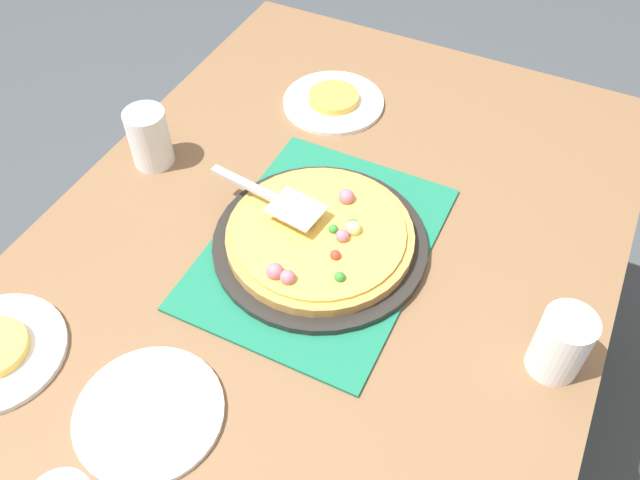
{
  "coord_description": "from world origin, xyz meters",
  "views": [
    {
      "loc": [
        0.68,
        0.33,
        1.65
      ],
      "look_at": [
        0.0,
        0.0,
        0.77
      ],
      "focal_mm": 36.84,
      "sensor_mm": 36.0,
      "label": 1
    }
  ],
  "objects_px": {
    "cup_corner": "(561,344)",
    "plate_near_left": "(333,102)",
    "pizza": "(320,235)",
    "pizza_server": "(274,198)",
    "served_slice_left": "(334,97)",
    "pizza_pan": "(320,243)",
    "plate_side": "(149,413)",
    "cup_far": "(149,138)"
  },
  "relations": [
    {
      "from": "cup_corner",
      "to": "pizza_server",
      "type": "relative_size",
      "value": 0.51
    },
    {
      "from": "cup_corner",
      "to": "plate_near_left",
      "type": "bearing_deg",
      "value": -127.21
    },
    {
      "from": "served_slice_left",
      "to": "cup_corner",
      "type": "height_order",
      "value": "cup_corner"
    },
    {
      "from": "cup_corner",
      "to": "served_slice_left",
      "type": "bearing_deg",
      "value": -127.21
    },
    {
      "from": "plate_near_left",
      "to": "pizza_server",
      "type": "distance_m",
      "value": 0.38
    },
    {
      "from": "cup_corner",
      "to": "cup_far",
      "type": "bearing_deg",
      "value": -98.04
    },
    {
      "from": "pizza",
      "to": "cup_corner",
      "type": "distance_m",
      "value": 0.43
    },
    {
      "from": "plate_near_left",
      "to": "cup_corner",
      "type": "height_order",
      "value": "cup_corner"
    },
    {
      "from": "pizza_pan",
      "to": "cup_corner",
      "type": "height_order",
      "value": "cup_corner"
    },
    {
      "from": "pizza",
      "to": "pizza_server",
      "type": "xyz_separation_m",
      "value": [
        -0.01,
        -0.1,
        0.04
      ]
    },
    {
      "from": "pizza_pan",
      "to": "plate_near_left",
      "type": "xyz_separation_m",
      "value": [
        -0.38,
        -0.15,
        -0.01
      ]
    },
    {
      "from": "pizza",
      "to": "plate_near_left",
      "type": "distance_m",
      "value": 0.41
    },
    {
      "from": "plate_near_left",
      "to": "pizza_server",
      "type": "xyz_separation_m",
      "value": [
        0.37,
        0.06,
        0.07
      ]
    },
    {
      "from": "served_slice_left",
      "to": "cup_corner",
      "type": "distance_m",
      "value": 0.73
    },
    {
      "from": "served_slice_left",
      "to": "cup_far",
      "type": "xyz_separation_m",
      "value": [
        0.32,
        -0.24,
        0.04
      ]
    },
    {
      "from": "pizza_server",
      "to": "served_slice_left",
      "type": "bearing_deg",
      "value": -171.25
    },
    {
      "from": "pizza",
      "to": "cup_corner",
      "type": "bearing_deg",
      "value": 82.48
    },
    {
      "from": "plate_near_left",
      "to": "cup_corner",
      "type": "distance_m",
      "value": 0.73
    },
    {
      "from": "plate_side",
      "to": "cup_far",
      "type": "distance_m",
      "value": 0.56
    },
    {
      "from": "cup_far",
      "to": "cup_corner",
      "type": "bearing_deg",
      "value": 81.96
    },
    {
      "from": "pizza",
      "to": "pizza_server",
      "type": "relative_size",
      "value": 1.41
    },
    {
      "from": "pizza_pan",
      "to": "cup_far",
      "type": "bearing_deg",
      "value": -98.48
    },
    {
      "from": "pizza_server",
      "to": "cup_far",
      "type": "bearing_deg",
      "value": -98.71
    },
    {
      "from": "pizza_pan",
      "to": "pizza_server",
      "type": "bearing_deg",
      "value": -97.76
    },
    {
      "from": "pizza_pan",
      "to": "served_slice_left",
      "type": "xyz_separation_m",
      "value": [
        -0.38,
        -0.15,
        0.01
      ]
    },
    {
      "from": "cup_far",
      "to": "pizza_server",
      "type": "xyz_separation_m",
      "value": [
        0.05,
        0.3,
        0.01
      ]
    },
    {
      "from": "pizza",
      "to": "cup_corner",
      "type": "xyz_separation_m",
      "value": [
        0.06,
        0.42,
        0.03
      ]
    },
    {
      "from": "plate_side",
      "to": "cup_far",
      "type": "bearing_deg",
      "value": -145.46
    },
    {
      "from": "pizza",
      "to": "plate_near_left",
      "type": "xyz_separation_m",
      "value": [
        -0.38,
        -0.15,
        -0.03
      ]
    },
    {
      "from": "pizza_pan",
      "to": "served_slice_left",
      "type": "height_order",
      "value": "served_slice_left"
    },
    {
      "from": "plate_near_left",
      "to": "cup_corner",
      "type": "xyz_separation_m",
      "value": [
        0.44,
        0.58,
        0.06
      ]
    },
    {
      "from": "pizza_server",
      "to": "plate_side",
      "type": "bearing_deg",
      "value": 1.85
    },
    {
      "from": "pizza",
      "to": "plate_side",
      "type": "bearing_deg",
      "value": -12.0
    },
    {
      "from": "pizza_pan",
      "to": "served_slice_left",
      "type": "relative_size",
      "value": 3.45
    },
    {
      "from": "pizza",
      "to": "plate_side",
      "type": "distance_m",
      "value": 0.41
    },
    {
      "from": "pizza_pan",
      "to": "plate_side",
      "type": "bearing_deg",
      "value": -11.86
    },
    {
      "from": "served_slice_left",
      "to": "pizza",
      "type": "bearing_deg",
      "value": 21.96
    },
    {
      "from": "pizza",
      "to": "served_slice_left",
      "type": "xyz_separation_m",
      "value": [
        -0.38,
        -0.15,
        -0.02
      ]
    },
    {
      "from": "plate_side",
      "to": "cup_corner",
      "type": "relative_size",
      "value": 1.83
    },
    {
      "from": "pizza_pan",
      "to": "pizza_server",
      "type": "height_order",
      "value": "pizza_server"
    },
    {
      "from": "plate_side",
      "to": "plate_near_left",
      "type": "bearing_deg",
      "value": -174.87
    },
    {
      "from": "pizza_pan",
      "to": "plate_near_left",
      "type": "distance_m",
      "value": 0.41
    }
  ]
}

